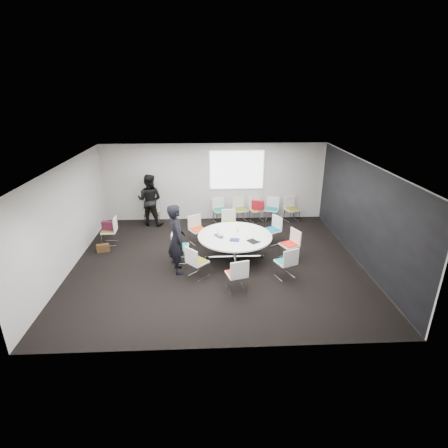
{
  "coord_description": "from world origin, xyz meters",
  "views": [
    {
      "loc": [
        -0.24,
        -8.82,
        4.69
      ],
      "look_at": [
        0.2,
        0.4,
        1.0
      ],
      "focal_mm": 28.0,
      "sensor_mm": 36.0,
      "label": 1
    }
  ],
  "objects_px": {
    "chair_ring_h": "(285,268)",
    "chair_ring_d": "(198,235)",
    "chair_back_e": "(292,214)",
    "chair_person_back": "(152,216)",
    "chair_ring_a": "(289,250)",
    "chair_ring_g": "(237,280)",
    "conference_table": "(235,242)",
    "chair_ring_c": "(229,228)",
    "maroon_bag": "(108,226)",
    "brown_bag": "(103,248)",
    "person_main": "(177,239)",
    "chair_back_b": "(240,214)",
    "laptop": "(220,236)",
    "cup": "(238,230)",
    "chair_back_c": "(257,214)",
    "chair_spare_left": "(110,236)",
    "chair_ring_b": "(272,235)",
    "chair_ring_e": "(180,252)",
    "person_back": "(150,200)",
    "chair_back_a": "(220,215)",
    "chair_back_d": "(272,214)",
    "chair_ring_f": "(197,268)"
  },
  "relations": [
    {
      "from": "chair_ring_d",
      "to": "chair_spare_left",
      "type": "relative_size",
      "value": 1.0
    },
    {
      "from": "chair_back_d",
      "to": "chair_back_e",
      "type": "bearing_deg",
      "value": -161.64
    },
    {
      "from": "chair_back_c",
      "to": "chair_back_e",
      "type": "relative_size",
      "value": 1.0
    },
    {
      "from": "chair_ring_h",
      "to": "chair_back_c",
      "type": "relative_size",
      "value": 1.0
    },
    {
      "from": "chair_ring_a",
      "to": "laptop",
      "type": "height_order",
      "value": "chair_ring_a"
    },
    {
      "from": "chair_back_b",
      "to": "brown_bag",
      "type": "xyz_separation_m",
      "value": [
        -4.36,
        -2.34,
        -0.16
      ]
    },
    {
      "from": "chair_back_e",
      "to": "maroon_bag",
      "type": "relative_size",
      "value": 2.2
    },
    {
      "from": "person_back",
      "to": "brown_bag",
      "type": "relative_size",
      "value": 5.13
    },
    {
      "from": "chair_spare_left",
      "to": "chair_ring_b",
      "type": "bearing_deg",
      "value": -94.51
    },
    {
      "from": "conference_table",
      "to": "chair_ring_b",
      "type": "distance_m",
      "value": 1.62
    },
    {
      "from": "chair_ring_b",
      "to": "chair_back_a",
      "type": "distance_m",
      "value": 2.51
    },
    {
      "from": "chair_ring_h",
      "to": "chair_ring_d",
      "type": "bearing_deg",
      "value": 112.52
    },
    {
      "from": "chair_ring_c",
      "to": "chair_ring_f",
      "type": "bearing_deg",
      "value": 68.92
    },
    {
      "from": "chair_back_a",
      "to": "chair_person_back",
      "type": "bearing_deg",
      "value": -17.33
    },
    {
      "from": "chair_ring_b",
      "to": "chair_back_b",
      "type": "relative_size",
      "value": 1.0
    },
    {
      "from": "chair_ring_d",
      "to": "laptop",
      "type": "xyz_separation_m",
      "value": [
        0.68,
        -1.18,
        0.47
      ]
    },
    {
      "from": "chair_back_e",
      "to": "chair_person_back",
      "type": "relative_size",
      "value": 1.0
    },
    {
      "from": "chair_back_d",
      "to": "cup",
      "type": "height_order",
      "value": "chair_back_d"
    },
    {
      "from": "person_back",
      "to": "cup",
      "type": "height_order",
      "value": "person_back"
    },
    {
      "from": "chair_ring_a",
      "to": "chair_person_back",
      "type": "bearing_deg",
      "value": 30.4
    },
    {
      "from": "chair_ring_g",
      "to": "maroon_bag",
      "type": "relative_size",
      "value": 2.2
    },
    {
      "from": "conference_table",
      "to": "chair_ring_g",
      "type": "height_order",
      "value": "chair_ring_g"
    },
    {
      "from": "chair_ring_h",
      "to": "chair_back_a",
      "type": "distance_m",
      "value": 4.38
    },
    {
      "from": "chair_back_c",
      "to": "person_back",
      "type": "height_order",
      "value": "person_back"
    },
    {
      "from": "chair_ring_d",
      "to": "person_back",
      "type": "relative_size",
      "value": 0.48
    },
    {
      "from": "chair_back_e",
      "to": "conference_table",
      "type": "bearing_deg",
      "value": 32.25
    },
    {
      "from": "chair_ring_c",
      "to": "brown_bag",
      "type": "distance_m",
      "value": 3.99
    },
    {
      "from": "chair_ring_h",
      "to": "chair_back_b",
      "type": "xyz_separation_m",
      "value": [
        -0.8,
        4.1,
        0.0
      ]
    },
    {
      "from": "laptop",
      "to": "cup",
      "type": "relative_size",
      "value": 3.84
    },
    {
      "from": "chair_ring_e",
      "to": "chair_back_c",
      "type": "distance_m",
      "value": 4.0
    },
    {
      "from": "chair_ring_a",
      "to": "chair_back_a",
      "type": "distance_m",
      "value": 3.59
    },
    {
      "from": "conference_table",
      "to": "chair_ring_c",
      "type": "xyz_separation_m",
      "value": [
        -0.07,
        1.62,
        -0.25
      ]
    },
    {
      "from": "person_main",
      "to": "brown_bag",
      "type": "height_order",
      "value": "person_main"
    },
    {
      "from": "conference_table",
      "to": "maroon_bag",
      "type": "xyz_separation_m",
      "value": [
        -3.85,
        1.18,
        0.1
      ]
    },
    {
      "from": "chair_ring_c",
      "to": "maroon_bag",
      "type": "height_order",
      "value": "chair_ring_c"
    },
    {
      "from": "maroon_bag",
      "to": "chair_ring_f",
      "type": "bearing_deg",
      "value": -38.01
    },
    {
      "from": "chair_ring_e",
      "to": "chair_back_c",
      "type": "height_order",
      "value": "same"
    },
    {
      "from": "chair_back_a",
      "to": "chair_person_back",
      "type": "relative_size",
      "value": 1.0
    },
    {
      "from": "chair_ring_a",
      "to": "chair_ring_g",
      "type": "bearing_deg",
      "value": 109.5
    },
    {
      "from": "chair_ring_d",
      "to": "chair_back_e",
      "type": "bearing_deg",
      "value": 176.8
    },
    {
      "from": "chair_ring_g",
      "to": "chair_person_back",
      "type": "distance_m",
      "value": 5.38
    },
    {
      "from": "person_main",
      "to": "maroon_bag",
      "type": "height_order",
      "value": "person_main"
    },
    {
      "from": "chair_ring_g",
      "to": "person_main",
      "type": "xyz_separation_m",
      "value": [
        -1.5,
        1.03,
        0.67
      ]
    },
    {
      "from": "laptop",
      "to": "maroon_bag",
      "type": "bearing_deg",
      "value": 37.95
    },
    {
      "from": "laptop",
      "to": "chair_ring_c",
      "type": "bearing_deg",
      "value": -44.42
    },
    {
      "from": "chair_back_b",
      "to": "cup",
      "type": "bearing_deg",
      "value": 63.42
    },
    {
      "from": "chair_ring_e",
      "to": "chair_ring_c",
      "type": "bearing_deg",
      "value": 139.98
    },
    {
      "from": "conference_table",
      "to": "chair_spare_left",
      "type": "height_order",
      "value": "chair_spare_left"
    },
    {
      "from": "brown_bag",
      "to": "chair_ring_e",
      "type": "bearing_deg",
      "value": -16.72
    },
    {
      "from": "chair_ring_d",
      "to": "chair_back_a",
      "type": "bearing_deg",
      "value": -143.89
    }
  ]
}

